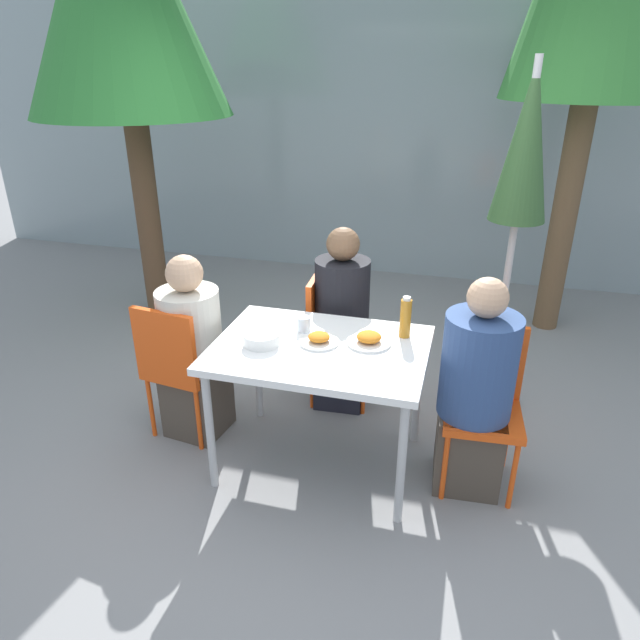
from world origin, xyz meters
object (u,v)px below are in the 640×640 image
object	(u,v)px
chair_right	(483,395)
bottle	(406,318)
chair_far	(331,329)
person_far	(342,325)
chair_left	(178,362)
closed_umbrella	(523,165)
person_left	(193,354)
drinking_cup	(304,324)
person_right	(475,394)
salad_bowl	(262,339)

from	to	relation	value
chair_right	bottle	distance (m)	0.57
bottle	chair_far	bearing A→B (deg)	138.42
chair_right	person_far	size ratio (longest dim) A/B	0.72
chair_left	closed_umbrella	bearing A→B (deg)	33.82
person_left	closed_umbrella	bearing A→B (deg)	32.67
chair_left	bottle	size ratio (longest dim) A/B	3.76
person_far	bottle	bearing A→B (deg)	43.25
drinking_cup	person_right	bearing A→B (deg)	-5.86
drinking_cup	salad_bowl	xyz separation A→B (m)	(-0.17, -0.21, -0.01)
chair_right	closed_umbrella	world-z (taller)	closed_umbrella
person_right	person_far	size ratio (longest dim) A/B	0.98
chair_far	person_far	world-z (taller)	person_far
drinking_cup	salad_bowl	bearing A→B (deg)	-128.52
salad_bowl	closed_umbrella	bearing A→B (deg)	38.54
chair_right	closed_umbrella	size ratio (longest dim) A/B	0.41
chair_left	bottle	xyz separation A→B (m)	(1.28, 0.20, 0.35)
chair_left	salad_bowl	xyz separation A→B (m)	(0.57, -0.10, 0.27)
person_far	closed_umbrella	bearing A→B (deg)	102.35
drinking_cup	closed_umbrella	bearing A→B (deg)	35.94
chair_left	person_left	bearing A→B (deg)	58.04
bottle	salad_bowl	bearing A→B (deg)	-157.71
person_left	salad_bowl	distance (m)	0.59
person_left	chair_right	xyz separation A→B (m)	(1.67, 0.03, -0.02)
chair_far	person_far	distance (m)	0.11
chair_left	drinking_cup	distance (m)	0.80
chair_far	salad_bowl	distance (m)	0.83
chair_right	drinking_cup	distance (m)	1.03
chair_right	person_far	world-z (taller)	person_far
bottle	person_far	bearing A→B (deg)	136.47
person_right	closed_umbrella	bearing A→B (deg)	-102.29
chair_right	chair_far	xyz separation A→B (m)	(-0.98, 0.57, 0.00)
person_right	salad_bowl	distance (m)	1.14
chair_right	chair_far	size ratio (longest dim) A/B	1.00
chair_left	chair_far	distance (m)	1.01
chair_far	closed_umbrella	world-z (taller)	closed_umbrella
person_far	salad_bowl	world-z (taller)	person_far
bottle	drinking_cup	world-z (taller)	bottle
person_left	chair_left	bearing A→B (deg)	-121.96
chair_far	bottle	size ratio (longest dim) A/B	3.76
person_right	closed_umbrella	distance (m)	1.35
chair_left	drinking_cup	size ratio (longest dim) A/B	10.31
bottle	drinking_cup	xyz separation A→B (m)	(-0.55, -0.08, -0.07)
chair_far	closed_umbrella	bearing A→B (deg)	98.87
chair_right	salad_bowl	world-z (taller)	chair_right
chair_right	person_right	world-z (taller)	person_right
chair_right	drinking_cup	world-z (taller)	chair_right
person_left	bottle	distance (m)	1.27
chair_right	bottle	size ratio (longest dim) A/B	3.76
person_right	drinking_cup	distance (m)	0.98
chair_far	person_far	size ratio (longest dim) A/B	0.72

